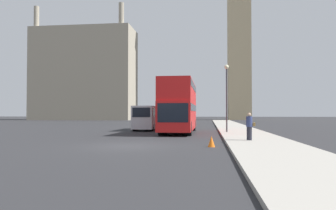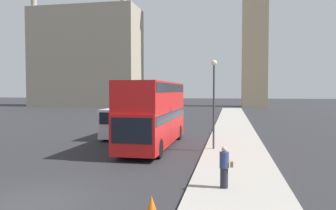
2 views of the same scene
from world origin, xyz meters
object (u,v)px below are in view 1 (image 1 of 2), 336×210
clock_tower (239,0)px  red_double_decker_bus (179,105)px  pedestrian (249,126)px  street_lamp (227,88)px  white_van (147,117)px

clock_tower → red_double_decker_bus: (-10.61, -59.33, -29.35)m
clock_tower → pedestrian: size_ratio=39.52×
clock_tower → red_double_decker_bus: bearing=-100.1°
clock_tower → pedestrian: 75.25m
pedestrian → street_lamp: 8.80m
clock_tower → pedestrian: clock_tower is taller
red_double_decker_bus → white_van: red_double_decker_bus is taller
red_double_decker_bus → pedestrian: 10.39m
red_double_decker_bus → pedestrian: bearing=-61.9°
pedestrian → street_lamp: (-0.82, 8.27, 2.89)m
street_lamp → pedestrian: bearing=-84.3°
white_van → red_double_decker_bus: bearing=-49.1°
clock_tower → white_van: 64.62m
white_van → pedestrian: size_ratio=3.95×
clock_tower → red_double_decker_bus: clock_tower is taller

